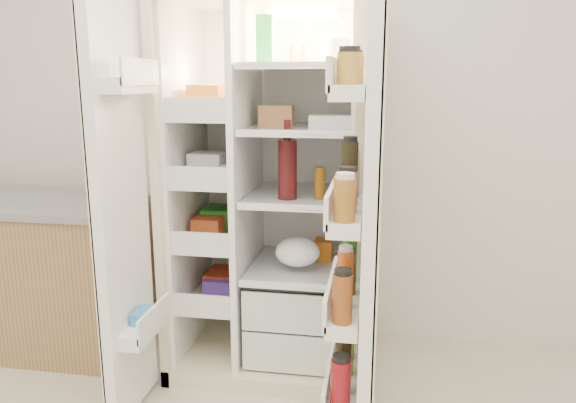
# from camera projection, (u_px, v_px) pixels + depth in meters

# --- Properties ---
(wall_back) EXTENTS (4.00, 0.02, 2.70)m
(wall_back) POSITION_uv_depth(u_px,v_px,m) (296.00, 94.00, 2.92)
(wall_back) COLOR white
(wall_back) RESTS_ON floor
(refrigerator) EXTENTS (0.92, 0.70, 1.80)m
(refrigerator) POSITION_uv_depth(u_px,v_px,m) (275.00, 218.00, 2.73)
(refrigerator) COLOR beige
(refrigerator) RESTS_ON floor
(freezer_door) EXTENTS (0.15, 0.40, 1.72)m
(freezer_door) POSITION_uv_depth(u_px,v_px,m) (122.00, 214.00, 2.20)
(freezer_door) COLOR white
(freezer_door) RESTS_ON floor
(fridge_door) EXTENTS (0.17, 0.58, 1.72)m
(fridge_door) POSITION_uv_depth(u_px,v_px,m) (366.00, 235.00, 1.96)
(fridge_door) COLOR white
(fridge_door) RESTS_ON floor
(kitchen_counter) EXTENTS (1.12, 0.59, 0.81)m
(kitchen_counter) POSITION_uv_depth(u_px,v_px,m) (38.00, 273.00, 2.93)
(kitchen_counter) COLOR #9D7F4E
(kitchen_counter) RESTS_ON floor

